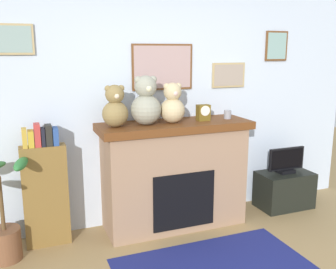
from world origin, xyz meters
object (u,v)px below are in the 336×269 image
(fireplace, at_px, (174,174))
(teddy_bear_tan, at_px, (146,103))
(bookshelf, at_px, (45,190))
(television, at_px, (286,161))
(candle_jar, at_px, (228,114))
(teddy_bear_cream, at_px, (172,105))
(teddy_bear_brown, at_px, (115,108))
(tv_stand, at_px, (284,190))
(mantel_clock, at_px, (203,113))
(potted_plant, at_px, (3,225))

(fireplace, height_order, teddy_bear_tan, teddy_bear_tan)
(bookshelf, height_order, television, bookshelf)
(fireplace, distance_m, candle_jar, 0.87)
(teddy_bear_cream, bearing_deg, teddy_bear_tan, -179.98)
(candle_jar, relative_size, teddy_bear_brown, 0.22)
(tv_stand, relative_size, candle_jar, 6.99)
(teddy_bear_tan, distance_m, teddy_bear_cream, 0.29)
(bookshelf, relative_size, mantel_clock, 7.20)
(potted_plant, height_order, mantel_clock, mantel_clock)
(teddy_bear_tan, bearing_deg, fireplace, 3.29)
(potted_plant, distance_m, teddy_bear_tan, 1.74)
(candle_jar, bearing_deg, bookshelf, 177.60)
(fireplace, relative_size, tv_stand, 2.49)
(mantel_clock, relative_size, teddy_bear_cream, 0.41)
(bookshelf, xyz_separation_m, candle_jar, (1.95, -0.08, 0.64))
(bookshelf, xyz_separation_m, tv_stand, (2.77, -0.10, -0.34))
(fireplace, xyz_separation_m, mantel_clock, (0.32, -0.02, 0.66))
(tv_stand, distance_m, candle_jar, 1.28)
(television, bearing_deg, mantel_clock, 179.07)
(bookshelf, distance_m, television, 2.77)
(teddy_bear_cream, bearing_deg, tv_stand, -0.70)
(potted_plant, xyz_separation_m, teddy_bear_brown, (1.09, 0.09, 1.00))
(candle_jar, xyz_separation_m, teddy_bear_tan, (-0.94, -0.00, 0.18))
(potted_plant, bearing_deg, mantel_clock, 2.59)
(candle_jar, relative_size, teddy_bear_cream, 0.22)
(fireplace, bearing_deg, candle_jar, -1.64)
(television, bearing_deg, candle_jar, 178.63)
(teddy_bear_brown, bearing_deg, television, -0.53)
(fireplace, relative_size, candle_jar, 17.41)
(candle_jar, height_order, teddy_bear_tan, teddy_bear_tan)
(fireplace, bearing_deg, mantel_clock, -3.42)
(fireplace, xyz_separation_m, teddy_bear_tan, (-0.32, -0.02, 0.79))
(potted_plant, height_order, television, potted_plant)
(bookshelf, bearing_deg, tv_stand, -2.07)
(potted_plant, xyz_separation_m, mantel_clock, (2.04, 0.09, 0.90))
(fireplace, distance_m, potted_plant, 1.74)
(mantel_clock, xyz_separation_m, teddy_bear_cream, (-0.35, 0.00, 0.10))
(potted_plant, xyz_separation_m, teddy_bear_tan, (1.40, 0.09, 1.04))
(teddy_bear_tan, bearing_deg, television, -0.62)
(television, bearing_deg, teddy_bear_cream, 179.25)
(potted_plant, relative_size, teddy_bear_cream, 2.29)
(teddy_bear_tan, bearing_deg, teddy_bear_brown, 179.98)
(teddy_bear_tan, bearing_deg, mantel_clock, -0.08)
(television, relative_size, candle_jar, 5.20)
(bookshelf, bearing_deg, teddy_bear_tan, -4.65)
(candle_jar, bearing_deg, mantel_clock, -179.70)
(potted_plant, relative_size, candle_jar, 10.24)
(teddy_bear_cream, bearing_deg, potted_plant, -176.83)
(tv_stand, bearing_deg, teddy_bear_cream, 179.30)
(candle_jar, relative_size, teddy_bear_tan, 0.19)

